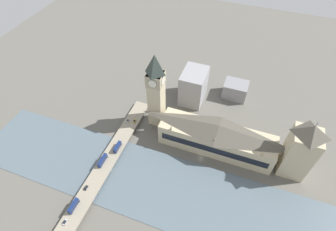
{
  "coord_description": "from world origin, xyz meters",
  "views": [
    {
      "loc": [
        -123.42,
        -16.23,
        186.37
      ],
      "look_at": [
        19.47,
        36.54,
        19.35
      ],
      "focal_mm": 28.0,
      "sensor_mm": 36.0,
      "label": 1
    }
  ],
  "objects_px": {
    "double_decker_bus_mid": "(117,147)",
    "double_decker_bus_rear": "(73,206)",
    "clock_tower": "(156,90)",
    "car_northbound_lead": "(86,188)",
    "car_northbound_mid": "(135,121)",
    "victoria_tower": "(300,150)",
    "parliament_hall": "(217,137)",
    "road_bridge": "(105,166)",
    "double_decker_bus_lead": "(102,160)",
    "car_southbound_lead": "(128,121)",
    "car_northbound_tail": "(65,222)"
  },
  "relations": [
    {
      "from": "car_southbound_lead",
      "to": "victoria_tower",
      "type": "bearing_deg",
      "value": -89.21
    },
    {
      "from": "car_northbound_mid",
      "to": "clock_tower",
      "type": "bearing_deg",
      "value": -57.76
    },
    {
      "from": "road_bridge",
      "to": "car_northbound_mid",
      "type": "bearing_deg",
      "value": -3.27
    },
    {
      "from": "car_northbound_lead",
      "to": "car_northbound_mid",
      "type": "bearing_deg",
      "value": -4.65
    },
    {
      "from": "parliament_hall",
      "to": "car_northbound_tail",
      "type": "distance_m",
      "value": 129.44
    },
    {
      "from": "clock_tower",
      "to": "car_northbound_lead",
      "type": "height_order",
      "value": "clock_tower"
    },
    {
      "from": "car_northbound_lead",
      "to": "parliament_hall",
      "type": "bearing_deg",
      "value": -48.0
    },
    {
      "from": "parliament_hall",
      "to": "double_decker_bus_mid",
      "type": "bearing_deg",
      "value": 113.4
    },
    {
      "from": "car_northbound_lead",
      "to": "car_northbound_tail",
      "type": "height_order",
      "value": "car_northbound_tail"
    },
    {
      "from": "parliament_hall",
      "to": "victoria_tower",
      "type": "height_order",
      "value": "victoria_tower"
    },
    {
      "from": "victoria_tower",
      "to": "road_bridge",
      "type": "distance_m",
      "value": 150.78
    },
    {
      "from": "double_decker_bus_mid",
      "to": "double_decker_bus_rear",
      "type": "bearing_deg",
      "value": 174.61
    },
    {
      "from": "parliament_hall",
      "to": "victoria_tower",
      "type": "xyz_separation_m",
      "value": [
        0.05,
        -61.4,
        12.28
      ]
    },
    {
      "from": "double_decker_bus_lead",
      "to": "car_northbound_mid",
      "type": "xyz_separation_m",
      "value": [
        48.43,
        -5.43,
        -1.98
      ]
    },
    {
      "from": "clock_tower",
      "to": "road_bridge",
      "type": "relative_size",
      "value": 0.49
    },
    {
      "from": "double_decker_bus_lead",
      "to": "car_northbound_lead",
      "type": "height_order",
      "value": "double_decker_bus_lead"
    },
    {
      "from": "car_southbound_lead",
      "to": "car_northbound_mid",
      "type": "bearing_deg",
      "value": -76.04
    },
    {
      "from": "road_bridge",
      "to": "car_northbound_tail",
      "type": "distance_m",
      "value": 49.51
    },
    {
      "from": "double_decker_bus_mid",
      "to": "car_northbound_tail",
      "type": "xyz_separation_m",
      "value": [
        -67.5,
        5.14,
        -2.0
      ]
    },
    {
      "from": "double_decker_bus_mid",
      "to": "car_northbound_tail",
      "type": "distance_m",
      "value": 67.72
    },
    {
      "from": "double_decker_bus_lead",
      "to": "clock_tower",
      "type": "bearing_deg",
      "value": -21.4
    },
    {
      "from": "victoria_tower",
      "to": "double_decker_bus_rear",
      "type": "bearing_deg",
      "value": 121.98
    },
    {
      "from": "double_decker_bus_rear",
      "to": "car_southbound_lead",
      "type": "distance_m",
      "value": 87.17
    },
    {
      "from": "clock_tower",
      "to": "car_southbound_lead",
      "type": "xyz_separation_m",
      "value": [
        -12.86,
        24.06,
        -34.74
      ]
    },
    {
      "from": "double_decker_bus_mid",
      "to": "car_northbound_tail",
      "type": "bearing_deg",
      "value": 175.64
    },
    {
      "from": "clock_tower",
      "to": "car_northbound_tail",
      "type": "height_order",
      "value": "clock_tower"
    },
    {
      "from": "double_decker_bus_lead",
      "to": "parliament_hall",
      "type": "bearing_deg",
      "value": -58.94
    },
    {
      "from": "double_decker_bus_lead",
      "to": "double_decker_bus_mid",
      "type": "xyz_separation_m",
      "value": [
        15.95,
        -5.09,
        0.01
      ]
    },
    {
      "from": "car_northbound_tail",
      "to": "car_northbound_lead",
      "type": "bearing_deg",
      "value": 0.95
    },
    {
      "from": "road_bridge",
      "to": "car_southbound_lead",
      "type": "height_order",
      "value": "car_southbound_lead"
    },
    {
      "from": "car_southbound_lead",
      "to": "double_decker_bus_mid",
      "type": "bearing_deg",
      "value": -169.53
    },
    {
      "from": "double_decker_bus_lead",
      "to": "car_southbound_lead",
      "type": "xyz_separation_m",
      "value": [
        46.92,
        0.64,
        -1.98
      ]
    },
    {
      "from": "road_bridge",
      "to": "car_northbound_lead",
      "type": "distance_m",
      "value": 22.75
    },
    {
      "from": "clock_tower",
      "to": "car_southbound_lead",
      "type": "relative_size",
      "value": 18.47
    },
    {
      "from": "car_northbound_lead",
      "to": "clock_tower",
      "type": "bearing_deg",
      "value": -15.83
    },
    {
      "from": "double_decker_bus_rear",
      "to": "car_northbound_mid",
      "type": "relative_size",
      "value": 2.58
    },
    {
      "from": "double_decker_bus_lead",
      "to": "car_northbound_lead",
      "type": "xyz_separation_m",
      "value": [
        -24.62,
        0.5,
        -2.02
      ]
    },
    {
      "from": "victoria_tower",
      "to": "parliament_hall",
      "type": "bearing_deg",
      "value": 90.05
    },
    {
      "from": "victoria_tower",
      "to": "double_decker_bus_lead",
      "type": "height_order",
      "value": "victoria_tower"
    },
    {
      "from": "double_decker_bus_mid",
      "to": "double_decker_bus_rear",
      "type": "distance_m",
      "value": 56.42
    },
    {
      "from": "car_northbound_mid",
      "to": "car_southbound_lead",
      "type": "height_order",
      "value": "car_northbound_mid"
    },
    {
      "from": "parliament_hall",
      "to": "car_northbound_tail",
      "type": "xyz_separation_m",
      "value": [
        -100.39,
        81.15,
        -9.58
      ]
    },
    {
      "from": "car_northbound_mid",
      "to": "double_decker_bus_mid",
      "type": "bearing_deg",
      "value": 179.39
    },
    {
      "from": "car_northbound_mid",
      "to": "double_decker_bus_lead",
      "type": "bearing_deg",
      "value": 173.6
    },
    {
      "from": "road_bridge",
      "to": "double_decker_bus_lead",
      "type": "relative_size",
      "value": 12.77
    },
    {
      "from": "parliament_hall",
      "to": "double_decker_bus_lead",
      "type": "height_order",
      "value": "parliament_hall"
    },
    {
      "from": "car_northbound_tail",
      "to": "road_bridge",
      "type": "bearing_deg",
      "value": -3.01
    },
    {
      "from": "parliament_hall",
      "to": "victoria_tower",
      "type": "distance_m",
      "value": 62.62
    },
    {
      "from": "car_southbound_lead",
      "to": "car_northbound_lead",
      "type": "bearing_deg",
      "value": -179.89
    },
    {
      "from": "road_bridge",
      "to": "double_decker_bus_rear",
      "type": "height_order",
      "value": "double_decker_bus_rear"
    }
  ]
}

